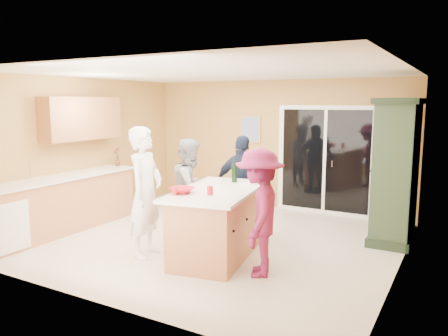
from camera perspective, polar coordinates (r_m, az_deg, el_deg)
The scene contains 22 objects.
floor at distance 7.02m, azimuth -1.49°, elevation -9.34°, with size 5.50×5.50×0.00m, color white.
ceiling at distance 6.69m, azimuth -1.58°, elevation 12.36°, with size 5.50×5.00×0.10m, color white.
wall_back at distance 8.96m, azimuth 6.70°, elevation 3.04°, with size 5.50×0.10×2.60m, color tan.
wall_front at distance 4.79m, azimuth -17.06°, elevation -2.19°, with size 5.50×0.10×2.60m, color tan.
wall_left at distance 8.47m, azimuth -17.74°, elevation 2.36°, with size 0.10×5.00×2.60m, color tan.
wall_right at distance 5.84m, azimuth 22.34°, elevation -0.56°, with size 0.10×5.00×2.60m, color tan.
left_cabinet_run at distance 7.70m, azimuth -21.63°, elevation -4.76°, with size 0.65×3.05×1.24m.
upper_cabinets at distance 8.16m, azimuth -18.11°, elevation 6.18°, with size 0.35×1.60×0.75m, color #BD7549.
sliding_door at distance 8.61m, azimuth 13.04°, elevation 0.97°, with size 1.90×0.07×2.10m.
framed_picture at distance 9.14m, azimuth 3.48°, elevation 5.08°, with size 0.46×0.04×0.56m.
kitchen_island at distance 6.16m, azimuth -0.89°, elevation -7.49°, with size 1.30×1.99×0.97m.
green_hutch at distance 7.25m, azimuth 21.56°, elevation -0.57°, with size 0.64×1.21×2.22m.
woman_white at distance 6.21m, azimuth -10.21°, elevation -3.12°, with size 0.67×0.44×1.83m, color white.
woman_grey at distance 6.86m, azimuth -4.35°, elevation -2.83°, with size 0.78×0.61×1.61m, color gray.
woman_navy at distance 7.12m, azimuth 2.48°, elevation -2.30°, with size 0.96×0.40×1.63m, color #1A253B.
woman_magenta at distance 5.47m, azimuth 4.62°, elevation -5.79°, with size 1.04×0.60×1.61m, color maroon.
serving_bowl at distance 5.81m, azimuth -5.55°, elevation -2.92°, with size 0.31×0.31×0.08m, color #B2131A.
tulip_vase at distance 8.64m, azimuth -13.79°, elevation 1.51°, with size 0.20×0.14×0.38m, color #A71024.
tumbler_near at distance 5.70m, azimuth -6.38°, elevation -3.08°, with size 0.06×0.06×0.09m, color #B2131A.
tumbler_far at distance 5.68m, azimuth -1.83°, elevation -2.95°, with size 0.08×0.08×0.12m, color #B2131A.
wine_bottle at distance 6.55m, azimuth 1.37°, elevation -0.65°, with size 0.08×0.08×0.36m.
white_plate at distance 6.40m, azimuth 3.14°, elevation -2.08°, with size 0.24×0.24×0.02m, color white.
Camera 1 is at (3.42, -5.73, 2.17)m, focal length 35.00 mm.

